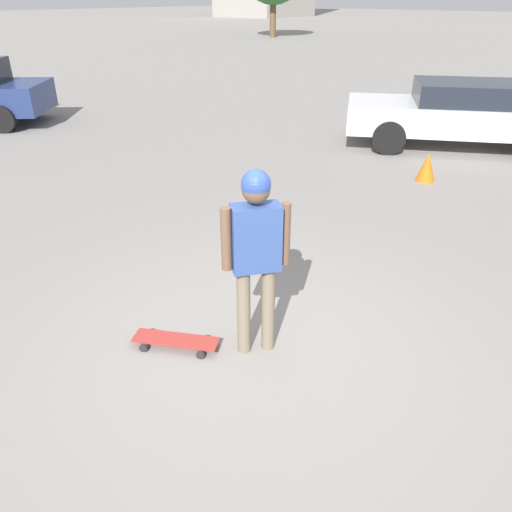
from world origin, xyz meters
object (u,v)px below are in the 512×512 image
person (256,244)px  skateboard (176,340)px  traffic_cone (427,167)px  car_parked_near (459,113)px

person → skateboard: size_ratio=2.15×
skateboard → traffic_cone: 6.09m
person → traffic_cone: 5.72m
person → car_parked_near: person is taller
person → traffic_cone: bearing=45.3°
traffic_cone → skateboard: bearing=90.9°
person → car_parked_near: (1.14, -8.24, -0.38)m
skateboard → traffic_cone: traffic_cone is taller
person → traffic_cone: size_ratio=3.41×
skateboard → car_parked_near: 8.75m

